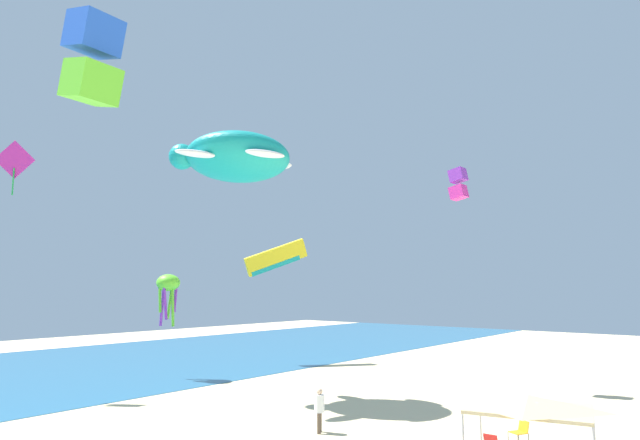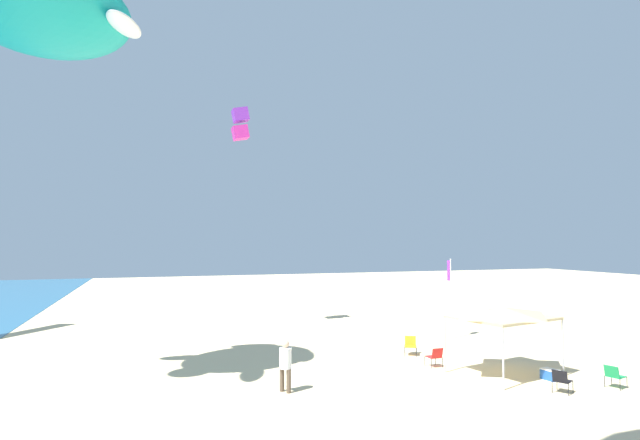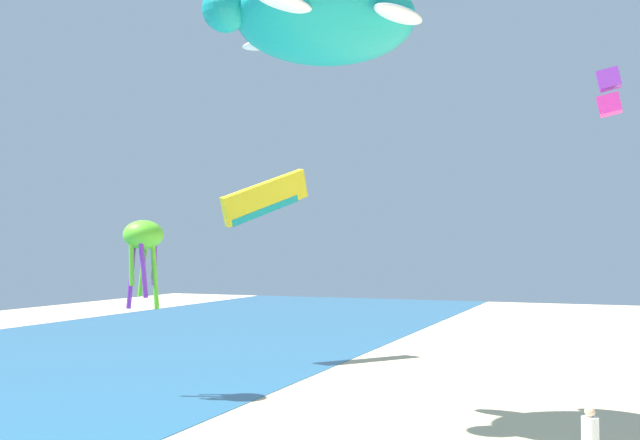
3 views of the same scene
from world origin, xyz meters
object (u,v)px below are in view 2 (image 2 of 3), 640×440
object	(u,v)px
canopy_tent	(502,313)
kite_box_purple	(240,124)
cooler_box	(550,374)
banner_flag	(450,290)
folding_chair_right_of_tent	(561,379)
folding_chair_near_cooler	(614,375)
kite_turtle_teal	(42,11)
folding_chair_facing_ocean	(410,344)
folding_chair_left_of_tent	(435,356)
person_near_umbrella	(285,362)

from	to	relation	value
canopy_tent	kite_box_purple	bearing A→B (deg)	31.25
cooler_box	banner_flag	xyz separation A→B (m)	(8.20, -1.07, 2.36)
folding_chair_right_of_tent	kite_box_purple	size ratio (longest dim) A/B	0.41
folding_chair_near_cooler	kite_turtle_teal	distance (m)	23.88
folding_chair_facing_ocean	folding_chair_right_of_tent	world-z (taller)	same
folding_chair_facing_ocean	banner_flag	size ratio (longest dim) A/B	0.19
cooler_box	kite_turtle_teal	xyz separation A→B (m)	(4.14, 18.00, 13.06)
folding_chair_left_of_tent	cooler_box	distance (m)	4.33
canopy_tent	folding_chair_left_of_tent	world-z (taller)	canopy_tent
cooler_box	kite_box_purple	world-z (taller)	kite_box_purple
canopy_tent	kite_box_purple	xyz separation A→B (m)	(13.36, 8.11, 9.88)
folding_chair_near_cooler	banner_flag	distance (m)	10.02
banner_flag	person_near_umbrella	xyz separation A→B (m)	(-6.49, 10.90, -1.51)
folding_chair_near_cooler	folding_chair_right_of_tent	world-z (taller)	same
cooler_box	banner_flag	size ratio (longest dim) A/B	0.16
folding_chair_near_cooler	folding_chair_facing_ocean	size ratio (longest dim) A/B	1.00
canopy_tent	person_near_umbrella	size ratio (longest dim) A/B	2.30
banner_flag	kite_turtle_teal	size ratio (longest dim) A/B	0.55
canopy_tent	folding_chair_near_cooler	xyz separation A→B (m)	(-2.82, -2.47, -1.91)
folding_chair_right_of_tent	person_near_umbrella	bearing A→B (deg)	40.95
person_near_umbrella	kite_box_purple	world-z (taller)	kite_box_purple
folding_chair_facing_ocean	kite_turtle_teal	world-z (taller)	kite_turtle_teal
banner_flag	kite_box_purple	distance (m)	15.53
folding_chair_near_cooler	kite_box_purple	size ratio (longest dim) A/B	0.41
folding_chair_right_of_tent	kite_box_purple	bearing A→B (deg)	-1.95
folding_chair_left_of_tent	person_near_umbrella	bearing A→B (deg)	9.89
kite_box_purple	kite_turtle_teal	distance (m)	13.67
folding_chair_left_of_tent	banner_flag	distance (m)	6.94
folding_chair_right_of_tent	kite_turtle_teal	distance (m)	22.08
folding_chair_left_of_tent	person_near_umbrella	xyz separation A→B (m)	(-1.34, 6.75, 0.57)
folding_chair_right_of_tent	person_near_umbrella	size ratio (longest dim) A/B	0.46
folding_chair_near_cooler	cooler_box	distance (m)	2.10
cooler_box	person_near_umbrella	size ratio (longest dim) A/B	0.38
cooler_box	folding_chair_right_of_tent	bearing A→B (deg)	148.46
person_near_umbrella	kite_turtle_teal	size ratio (longest dim) A/B	0.23
folding_chair_near_cooler	folding_chair_left_of_tent	xyz separation A→B (m)	(4.64, 4.40, 0.00)
folding_chair_right_of_tent	kite_turtle_teal	bearing A→B (deg)	42.43
folding_chair_right_of_tent	folding_chair_left_of_tent	distance (m)	5.01
cooler_box	kite_turtle_teal	bearing A→B (deg)	77.06
folding_chair_right_of_tent	kite_box_purple	xyz separation A→B (m)	(16.05, 8.34, 11.78)
folding_chair_near_cooler	folding_chair_right_of_tent	distance (m)	2.24
cooler_box	kite_turtle_teal	size ratio (longest dim) A/B	0.09
kite_turtle_teal	folding_chair_right_of_tent	bearing A→B (deg)	130.17
kite_box_purple	kite_turtle_teal	bearing A→B (deg)	140.40
cooler_box	banner_flag	world-z (taller)	banner_flag
folding_chair_near_cooler	kite_box_purple	bearing A→B (deg)	16.71
folding_chair_right_of_tent	cooler_box	distance (m)	1.75
canopy_tent	person_near_umbrella	bearing A→B (deg)	86.77
cooler_box	kite_box_purple	distance (m)	21.06
canopy_tent	folding_chair_right_of_tent	world-z (taller)	canopy_tent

